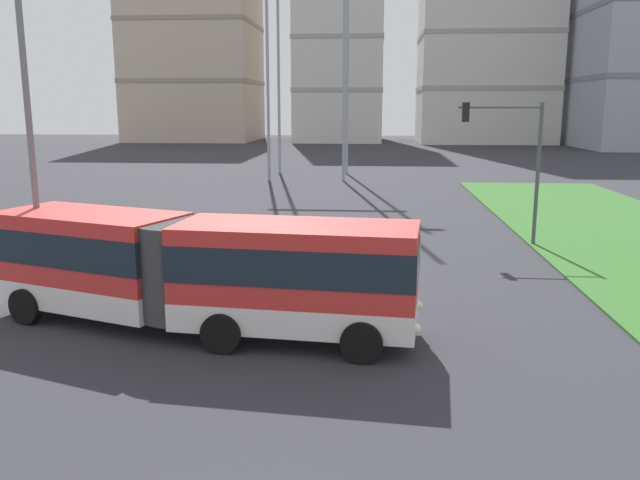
{
  "coord_description": "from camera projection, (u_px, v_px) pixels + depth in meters",
  "views": [
    {
      "loc": [
        1.16,
        -5.96,
        5.85
      ],
      "look_at": [
        -0.28,
        11.72,
        2.2
      ],
      "focal_mm": 36.43,
      "sensor_mm": 36.0,
      "label": 1
    }
  ],
  "objects": [
    {
      "name": "apartment_tower_westcentre",
      "position": [
        340.0,
        19.0,
        109.58
      ],
      "size": [
        14.7,
        19.77,
        40.83
      ],
      "color": "silver",
      "rests_on": "ground"
    },
    {
      "name": "articulated_bus",
      "position": [
        195.0,
        269.0,
        17.1
      ],
      "size": [
        12.01,
        5.02,
        3.0
      ],
      "color": "red",
      "rests_on": "ground"
    },
    {
      "name": "traffic_light_far_right",
      "position": [
        512.0,
        149.0,
        27.18
      ],
      "size": [
        3.49,
        0.28,
        6.03
      ],
      "color": "#474C51",
      "rests_on": "ground"
    },
    {
      "name": "apartment_tower_west",
      "position": [
        193.0,
        27.0,
        111.42
      ],
      "size": [
        21.17,
        19.93,
        38.57
      ],
      "color": "#C6B299",
      "rests_on": "ground"
    },
    {
      "name": "streetlight_left",
      "position": [
        29.0,
        121.0,
        18.21
      ],
      "size": [
        0.7,
        0.28,
        9.99
      ],
      "color": "slate",
      "rests_on": "ground"
    },
    {
      "name": "car_navy_sedan",
      "position": [
        189.0,
        239.0,
        25.56
      ],
      "size": [
        4.54,
        2.33,
        1.58
      ],
      "color": "#19234C",
      "rests_on": "ground"
    }
  ]
}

